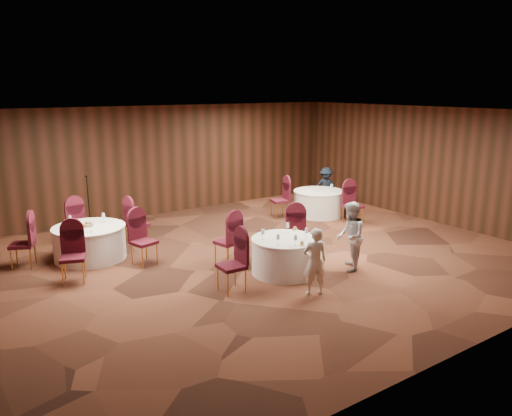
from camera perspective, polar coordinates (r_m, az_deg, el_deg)
ground at (r=11.14m, az=-0.27°, el=-5.85°), size 12.00×12.00×0.00m
room_shell at (r=10.64m, az=-0.28°, el=4.17°), size 12.00×12.00×12.00m
table_main at (r=10.23m, az=3.28°, el=-5.44°), size 1.37×1.37×0.74m
table_left at (r=11.66m, az=-18.45°, el=-3.73°), size 1.57×1.57×0.74m
table_right at (r=14.89m, az=7.16°, el=0.60°), size 1.49×1.49×0.74m
chairs_main at (r=10.48m, az=-0.33°, el=-4.22°), size 3.02×1.89×1.00m
chairs_left at (r=11.60m, az=-18.35°, el=-3.17°), size 3.25×3.15×1.00m
chairs_right at (r=14.31m, az=6.83°, el=0.58°), size 1.89×2.31×1.00m
tabletop_main at (r=10.07m, az=4.37°, el=-2.97°), size 1.10×1.03×0.22m
tabletop_left at (r=11.53m, az=-18.61°, el=-1.62°), size 0.76×0.88×0.22m
tabletop_right at (r=14.75m, az=8.63°, el=2.50°), size 0.08×0.08×0.22m
mic_stand at (r=13.62m, az=-18.47°, el=-0.98°), size 0.24×0.24×1.53m
woman_a at (r=9.18m, az=6.74°, el=-6.09°), size 0.54×0.44×1.27m
woman_b at (r=10.47m, az=10.72°, el=-3.21°), size 0.88×0.89×1.45m
man_c at (r=16.03m, az=8.00°, el=2.42°), size 0.91×0.88×1.24m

